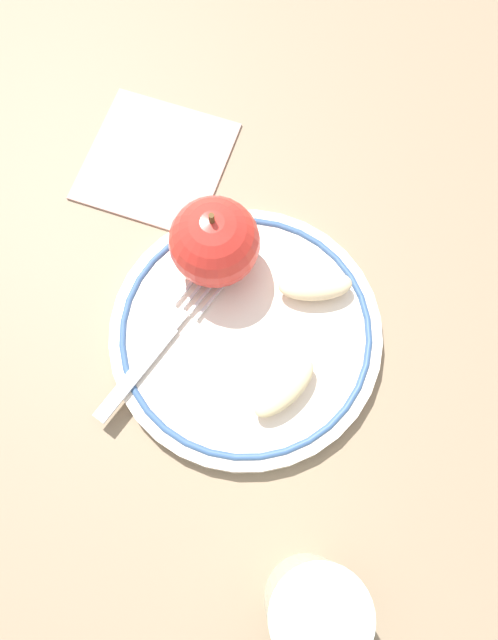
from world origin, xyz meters
The scene contains 8 objects.
ground_plane centered at (0.00, 0.00, 0.00)m, with size 2.00×2.00×0.00m, color #846E54.
plate centered at (0.00, 0.01, 0.01)m, with size 0.24×0.24×0.02m.
apple_red_whole centered at (-0.04, -0.06, 0.06)m, with size 0.08×0.08×0.09m.
apple_slice_front centered at (0.02, 0.06, 0.03)m, with size 0.07×0.03×0.02m, color beige.
apple_slice_back centered at (-0.07, 0.03, 0.03)m, with size 0.07×0.03×0.02m, color beige.
fork centered at (0.05, -0.04, 0.02)m, with size 0.18×0.03×0.00m.
drinking_glass centered at (0.14, 0.18, 0.05)m, with size 0.07×0.07×0.11m, color silver.
napkin_folded centered at (-0.09, -0.18, 0.00)m, with size 0.13×0.13×0.01m, color tan.
Camera 1 is at (0.12, 0.11, 0.54)m, focal length 35.00 mm.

